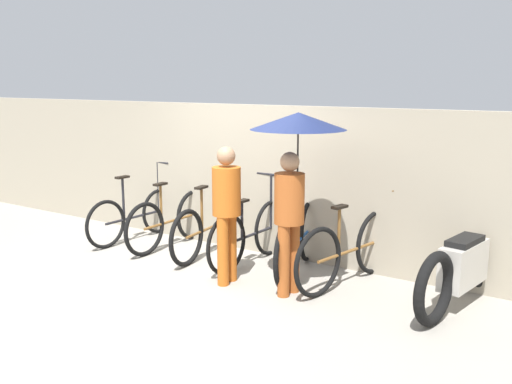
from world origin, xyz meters
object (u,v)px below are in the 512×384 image
Objects in this scene: parked_bicycle_0 at (134,216)px; pedestrian_leading at (227,205)px; pedestrian_center at (295,151)px; parked_bicycle_3 at (250,234)px; parked_bicycle_2 at (210,227)px; parked_bicycle_5 at (349,250)px; motorcycle at (463,268)px; parked_bicycle_4 at (298,241)px; parked_bicycle_1 at (171,220)px.

pedestrian_leading is (2.17, -0.70, 0.55)m from parked_bicycle_0.
pedestrian_center is at bearing 7.34° from pedestrian_leading.
pedestrian_leading is 0.80× the size of pedestrian_center.
parked_bicycle_2 is at bearing 87.69° from parked_bicycle_3.
parked_bicycle_0 is at bearing 176.22° from pedestrian_center.
parked_bicycle_0 is at bearing 156.67° from pedestrian_leading.
parked_bicycle_5 is at bearing -86.87° from parked_bicycle_0.
parked_bicycle_3 is at bearing -100.01° from parked_bicycle_2.
parked_bicycle_3 is at bearing 100.35° from motorcycle.
parked_bicycle_5 reaches higher than parked_bicycle_4.
pedestrian_center is (0.77, 0.17, 0.64)m from pedestrian_leading.
parked_bicycle_3 is (2.00, 0.01, 0.02)m from parked_bicycle_0.
motorcycle is at bearing -86.23° from parked_bicycle_0.
parked_bicycle_2 is at bearing 166.21° from pedestrian_center.
parked_bicycle_5 is at bearing 26.02° from pedestrian_leading.
parked_bicycle_5 is (3.34, 0.01, 0.04)m from parked_bicycle_0.
pedestrian_leading is at bearing -138.61° from parked_bicycle_2.
pedestrian_leading is 0.78× the size of motorcycle.
pedestrian_leading is at bearing -165.47° from parked_bicycle_3.
pedestrian_center is at bearing -168.80° from parked_bicycle_4.
parked_bicycle_1 reaches higher than parked_bicycle_4.
parked_bicycle_0 is 0.93× the size of parked_bicycle_5.
parked_bicycle_5 reaches higher than parked_bicycle_2.
pedestrian_center reaches higher than parked_bicycle_0.
pedestrian_leading reaches higher than parked_bicycle_0.
parked_bicycle_5 is (2.01, -0.05, 0.02)m from parked_bicycle_2.
parked_bicycle_0 reaches higher than parked_bicycle_4.
parked_bicycle_1 is 0.88× the size of pedestrian_center.
parked_bicycle_0 is 0.84× the size of motorcycle.
parked_bicycle_2 is (0.67, 0.03, -0.00)m from parked_bicycle_1.
parked_bicycle_0 is at bearing 86.55° from parked_bicycle_2.
parked_bicycle_0 is 2.34m from pedestrian_leading.
parked_bicycle_4 is at bearing 99.51° from parked_bicycle_5.
parked_bicycle_1 is 1.75m from pedestrian_leading.
parked_bicycle_2 is 1.25m from pedestrian_leading.
parked_bicycle_5 is 1.23m from motorcycle.
parked_bicycle_1 is at bearing 148.61° from pedestrian_leading.
parked_bicycle_0 is 0.87× the size of pedestrian_center.
parked_bicycle_3 is at bearing 101.31° from parked_bicycle_5.
parked_bicycle_4 is 1.03m from pedestrian_leading.
parked_bicycle_2 is at bearing -84.44° from parked_bicycle_0.
parked_bicycle_0 is 1.08× the size of pedestrian_leading.
parked_bicycle_5 is (0.67, -0.02, -0.00)m from parked_bicycle_4.
pedestrian_leading is 1.01m from pedestrian_center.
pedestrian_leading is at bearing 116.96° from motorcycle.
parked_bicycle_1 is 2.00m from parked_bicycle_4.
parked_bicycle_1 is 1.34m from parked_bicycle_3.
parked_bicycle_1 reaches higher than motorcycle.
parked_bicycle_0 is 0.98× the size of parked_bicycle_1.
parked_bicycle_0 is 3.34m from parked_bicycle_5.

